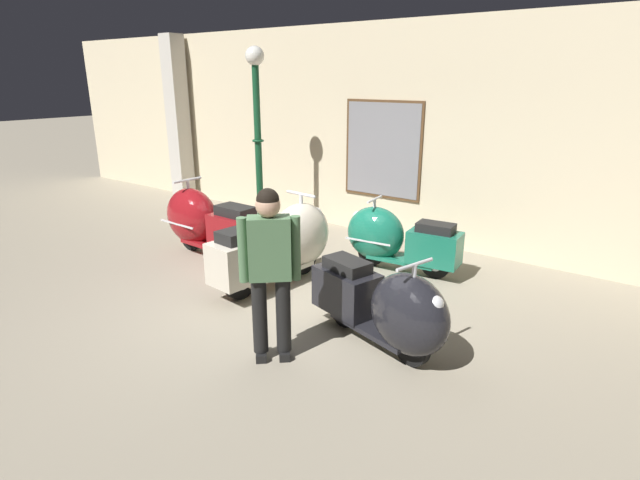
{
  "coord_description": "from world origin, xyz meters",
  "views": [
    {
      "loc": [
        3.7,
        -4.08,
        2.58
      ],
      "look_at": [
        0.04,
        0.88,
        0.56
      ],
      "focal_mm": 28.06,
      "sensor_mm": 36.0,
      "label": 1
    }
  ],
  "objects_px": {
    "scooter_0": "(205,222)",
    "scooter_1": "(284,244)",
    "scooter_2": "(393,238)",
    "lamppost": "(258,134)",
    "scooter_3": "(388,308)",
    "visitor_0": "(270,264)"
  },
  "relations": [
    {
      "from": "scooter_0",
      "to": "scooter_2",
      "type": "bearing_deg",
      "value": -154.43
    },
    {
      "from": "scooter_0",
      "to": "scooter_1",
      "type": "xyz_separation_m",
      "value": [
        1.62,
        -0.09,
        0.01
      ]
    },
    {
      "from": "scooter_2",
      "to": "scooter_0",
      "type": "bearing_deg",
      "value": 18.28
    },
    {
      "from": "scooter_3",
      "to": "scooter_2",
      "type": "bearing_deg",
      "value": 133.35
    },
    {
      "from": "scooter_0",
      "to": "visitor_0",
      "type": "distance_m",
      "value": 3.23
    },
    {
      "from": "scooter_0",
      "to": "scooter_3",
      "type": "distance_m",
      "value": 3.67
    },
    {
      "from": "scooter_1",
      "to": "scooter_2",
      "type": "distance_m",
      "value": 1.54
    },
    {
      "from": "visitor_0",
      "to": "scooter_3",
      "type": "bearing_deg",
      "value": -88.93
    },
    {
      "from": "scooter_0",
      "to": "visitor_0",
      "type": "relative_size",
      "value": 1.12
    },
    {
      "from": "scooter_0",
      "to": "lamppost",
      "type": "xyz_separation_m",
      "value": [
        -0.01,
        1.23,
        1.19
      ]
    },
    {
      "from": "scooter_3",
      "to": "scooter_0",
      "type": "bearing_deg",
      "value": -177.29
    },
    {
      "from": "scooter_2",
      "to": "visitor_0",
      "type": "height_order",
      "value": "visitor_0"
    },
    {
      "from": "scooter_2",
      "to": "lamppost",
      "type": "height_order",
      "value": "lamppost"
    },
    {
      "from": "scooter_0",
      "to": "scooter_1",
      "type": "bearing_deg",
      "value": 178.42
    },
    {
      "from": "scooter_2",
      "to": "visitor_0",
      "type": "relative_size",
      "value": 0.99
    },
    {
      "from": "scooter_3",
      "to": "lamppost",
      "type": "relative_size",
      "value": 0.57
    },
    {
      "from": "scooter_3",
      "to": "lamppost",
      "type": "bearing_deg",
      "value": 165.98
    },
    {
      "from": "scooter_1",
      "to": "scooter_0",
      "type": "bearing_deg",
      "value": 92.36
    },
    {
      "from": "scooter_1",
      "to": "visitor_0",
      "type": "distance_m",
      "value": 1.95
    },
    {
      "from": "scooter_1",
      "to": "scooter_3",
      "type": "bearing_deg",
      "value": -105.34
    },
    {
      "from": "scooter_3",
      "to": "lamppost",
      "type": "height_order",
      "value": "lamppost"
    },
    {
      "from": "scooter_1",
      "to": "visitor_0",
      "type": "relative_size",
      "value": 1.14
    }
  ]
}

